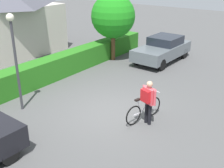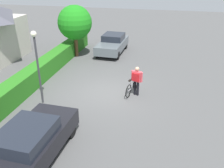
{
  "view_description": "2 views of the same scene",
  "coord_description": "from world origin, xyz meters",
  "px_view_note": "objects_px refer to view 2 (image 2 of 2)",
  "views": [
    {
      "loc": [
        -7.78,
        -5.67,
        5.19
      ],
      "look_at": [
        0.71,
        0.53,
        0.82
      ],
      "focal_mm": 45.26,
      "sensor_mm": 36.0,
      "label": 1
    },
    {
      "loc": [
        -11.87,
        -2.96,
        6.34
      ],
      "look_at": [
        -0.69,
        -0.34,
        0.88
      ],
      "focal_mm": 39.76,
      "sensor_mm": 36.0,
      "label": 2
    }
  ],
  "objects_px": {
    "parked_car_far": "(113,44)",
    "tree_kerbside": "(75,23)",
    "street_lamp": "(37,58)",
    "bicycle": "(132,87)",
    "person_rider": "(137,78)",
    "parked_car_near": "(33,140)"
  },
  "relations": [
    {
      "from": "parked_car_near",
      "to": "parked_car_far",
      "type": "bearing_deg",
      "value": -0.03
    },
    {
      "from": "person_rider",
      "to": "bicycle",
      "type": "bearing_deg",
      "value": 55.28
    },
    {
      "from": "bicycle",
      "to": "person_rider",
      "type": "relative_size",
      "value": 1.08
    },
    {
      "from": "street_lamp",
      "to": "bicycle",
      "type": "bearing_deg",
      "value": -64.14
    },
    {
      "from": "parked_car_near",
      "to": "tree_kerbside",
      "type": "height_order",
      "value": "tree_kerbside"
    },
    {
      "from": "parked_car_far",
      "to": "bicycle",
      "type": "bearing_deg",
      "value": -158.38
    },
    {
      "from": "street_lamp",
      "to": "parked_car_near",
      "type": "bearing_deg",
      "value": -156.44
    },
    {
      "from": "tree_kerbside",
      "to": "parked_car_near",
      "type": "bearing_deg",
      "value": -167.22
    },
    {
      "from": "person_rider",
      "to": "tree_kerbside",
      "type": "height_order",
      "value": "tree_kerbside"
    },
    {
      "from": "bicycle",
      "to": "tree_kerbside",
      "type": "xyz_separation_m",
      "value": [
        5.24,
        5.18,
        2.18
      ]
    },
    {
      "from": "bicycle",
      "to": "tree_kerbside",
      "type": "height_order",
      "value": "tree_kerbside"
    },
    {
      "from": "bicycle",
      "to": "street_lamp",
      "type": "relative_size",
      "value": 0.48
    },
    {
      "from": "person_rider",
      "to": "tree_kerbside",
      "type": "distance_m",
      "value": 7.82
    },
    {
      "from": "person_rider",
      "to": "parked_car_near",
      "type": "bearing_deg",
      "value": 152.73
    },
    {
      "from": "tree_kerbside",
      "to": "parked_car_far",
      "type": "bearing_deg",
      "value": -59.36
    },
    {
      "from": "tree_kerbside",
      "to": "bicycle",
      "type": "bearing_deg",
      "value": -135.32
    },
    {
      "from": "parked_car_far",
      "to": "tree_kerbside",
      "type": "bearing_deg",
      "value": 120.64
    },
    {
      "from": "parked_car_far",
      "to": "tree_kerbside",
      "type": "height_order",
      "value": "tree_kerbside"
    },
    {
      "from": "parked_car_far",
      "to": "bicycle",
      "type": "height_order",
      "value": "parked_car_far"
    },
    {
      "from": "parked_car_far",
      "to": "street_lamp",
      "type": "distance_m",
      "value": 9.12
    },
    {
      "from": "parked_car_far",
      "to": "person_rider",
      "type": "relative_size",
      "value": 2.59
    },
    {
      "from": "parked_car_far",
      "to": "street_lamp",
      "type": "height_order",
      "value": "street_lamp"
    }
  ]
}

